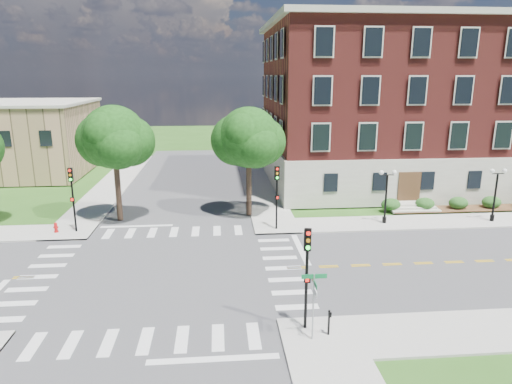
{
  "coord_description": "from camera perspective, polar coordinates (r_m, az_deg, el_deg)",
  "views": [
    {
      "loc": [
        3.34,
        -25.38,
        11.42
      ],
      "look_at": [
        6.07,
        6.29,
        3.2
      ],
      "focal_mm": 32.0,
      "sensor_mm": 36.0,
      "label": 1
    }
  ],
  "objects": [
    {
      "name": "push_button_post",
      "position": [
        21.28,
        9.11,
        -15.66
      ],
      "size": [
        0.14,
        0.21,
        1.2
      ],
      "color": "black",
      "rests_on": "ground"
    },
    {
      "name": "main_building",
      "position": [
        51.77,
        18.92,
        10.33
      ],
      "size": [
        30.6,
        22.4,
        16.5
      ],
      "color": "#A6A192",
      "rests_on": "ground"
    },
    {
      "name": "traffic_signal_se",
      "position": [
        20.59,
        6.39,
        -9.17
      ],
      "size": [
        0.37,
        0.43,
        4.8
      ],
      "color": "black",
      "rests_on": "ground"
    },
    {
      "name": "street_sign_pole",
      "position": [
        20.16,
        7.24,
        -12.51
      ],
      "size": [
        1.1,
        1.1,
        3.1
      ],
      "color": "gray",
      "rests_on": "ground"
    },
    {
      "name": "ground",
      "position": [
        28.03,
        -11.5,
        -9.85
      ],
      "size": [
        160.0,
        160.0,
        0.0
      ],
      "primitive_type": "plane",
      "color": "#275116",
      "rests_on": "ground"
    },
    {
      "name": "tree_c",
      "position": [
        36.75,
        -17.33,
        6.53
      ],
      "size": [
        4.89,
        4.89,
        9.09
      ],
      "color": "#2E2017",
      "rests_on": "ground"
    },
    {
      "name": "stop_bar_east",
      "position": [
        31.08,
        5.59,
        -7.13
      ],
      "size": [
        0.4,
        5.5,
        0.0
      ],
      "primitive_type": "cube",
      "color": "silver",
      "rests_on": "ground"
    },
    {
      "name": "traffic_signal_ne",
      "position": [
        33.67,
        2.62,
        0.33
      ],
      "size": [
        0.38,
        0.46,
        4.8
      ],
      "color": "black",
      "rests_on": "ground"
    },
    {
      "name": "tree_d",
      "position": [
        36.56,
        -0.92,
        6.8
      ],
      "size": [
        4.86,
        4.86,
        8.86
      ],
      "color": "#2E2017",
      "rests_on": "ground"
    },
    {
      "name": "sidewalk_nw",
      "position": [
        46.27,
        -28.61,
        -1.53
      ],
      "size": [
        34.0,
        34.0,
        0.12
      ],
      "color": "#9E9B93",
      "rests_on": "ground"
    },
    {
      "name": "twin_lamp_west",
      "position": [
        36.58,
        15.97,
        -0.15
      ],
      "size": [
        1.36,
        0.36,
        4.23
      ],
      "color": "black",
      "rests_on": "ground"
    },
    {
      "name": "road_ns",
      "position": [
        28.03,
        -11.5,
        -9.84
      ],
      "size": [
        12.0,
        90.0,
        0.01
      ],
      "primitive_type": "cube",
      "color": "#3D3D3F",
      "rests_on": "ground"
    },
    {
      "name": "crosswalk_east",
      "position": [
        28.1,
        3.45,
        -9.51
      ],
      "size": [
        2.2,
        10.2,
        0.02
      ],
      "primitive_type": null,
      "color": "silver",
      "rests_on": "ground"
    },
    {
      "name": "fire_hydrant",
      "position": [
        36.76,
        -23.73,
        -4.11
      ],
      "size": [
        0.35,
        0.35,
        0.75
      ],
      "color": "#B60E0E",
      "rests_on": "ground"
    },
    {
      "name": "road_ew",
      "position": [
        28.03,
        -11.5,
        -9.84
      ],
      "size": [
        90.0,
        12.0,
        0.01
      ],
      "primitive_type": "cube",
      "color": "#3D3D3F",
      "rests_on": "ground"
    },
    {
      "name": "twin_lamp_east",
      "position": [
        40.3,
        27.76,
        0.04
      ],
      "size": [
        1.36,
        0.36,
        4.23
      ],
      "color": "black",
      "rests_on": "ground"
    },
    {
      "name": "traffic_signal_nw",
      "position": [
        35.67,
        -21.99,
        0.08
      ],
      "size": [
        0.32,
        0.36,
        4.8
      ],
      "color": "black",
      "rests_on": "ground"
    },
    {
      "name": "sidewalk_ne",
      "position": [
        43.99,
        11.13,
        -0.74
      ],
      "size": [
        34.0,
        34.0,
        0.12
      ],
      "color": "#9E9B93",
      "rests_on": "ground"
    },
    {
      "name": "shrub_row",
      "position": [
        44.71,
        27.26,
        -1.95
      ],
      "size": [
        18.0,
        2.0,
        1.3
      ],
      "primitive_type": null,
      "color": "#164317",
      "rests_on": "ground"
    }
  ]
}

